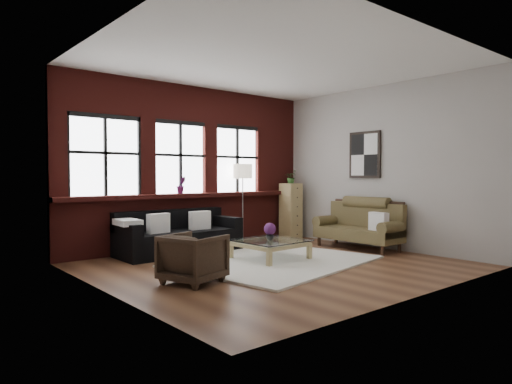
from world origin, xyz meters
TOP-DOWN VIEW (x-y plane):
  - floor at (0.00, 0.00)m, footprint 5.50×5.50m
  - ceiling at (0.00, 0.00)m, footprint 5.50×5.50m
  - wall_back at (0.00, 2.50)m, footprint 5.50×0.00m
  - wall_front at (0.00, -2.50)m, footprint 5.50×0.00m
  - wall_left at (-2.75, 0.00)m, footprint 0.00×5.00m
  - wall_right at (2.75, 0.00)m, footprint 0.00×5.00m
  - brick_backwall at (0.00, 2.44)m, footprint 5.50×0.12m
  - sill_ledge at (0.00, 2.35)m, footprint 5.50×0.30m
  - window_left at (-1.80, 2.45)m, footprint 1.38×0.10m
  - window_mid at (-0.30, 2.45)m, footprint 1.38×0.10m
  - window_right at (1.10, 2.45)m, footprint 1.38×0.10m
  - wall_poster at (2.72, 0.30)m, footprint 0.05×0.74m
  - shag_rug at (0.14, 0.17)m, footprint 3.48×2.95m
  - dark_sofa at (-0.64, 1.90)m, footprint 2.25×0.91m
  - pillow_a at (-1.12, 1.80)m, footprint 0.41×0.17m
  - pillow_b at (-0.26, 1.80)m, footprint 0.41×0.16m
  - vintage_settee at (2.30, 0.15)m, footprint 0.79×1.77m
  - pillow_settee at (2.22, -0.39)m, footprint 0.19×0.39m
  - armchair at (-1.67, -0.21)m, footprint 0.91×0.90m
  - coffee_table at (0.21, 0.36)m, footprint 1.10×1.10m
  - vase at (0.21, 0.36)m, footprint 0.18×0.18m
  - flowers at (0.21, 0.36)m, footprint 0.20×0.20m
  - drawer_chest at (2.38, 2.09)m, footprint 0.39×0.39m
  - potted_plant_top at (2.38, 2.09)m, footprint 0.33×0.31m
  - floor_lamp at (1.04, 2.16)m, footprint 0.40×0.40m
  - sill_plant at (-0.35, 2.32)m, footprint 0.21×0.18m

SIDE VIEW (x-z plane):
  - floor at x=0.00m, z-range 0.00..0.00m
  - shag_rug at x=0.14m, z-range 0.00..0.03m
  - coffee_table at x=0.21m, z-range -0.01..0.35m
  - armchair at x=-1.67m, z-range 0.00..0.66m
  - dark_sofa at x=-0.64m, z-range 0.00..0.81m
  - vase at x=0.21m, z-range 0.35..0.49m
  - vintage_settee at x=2.30m, z-range 0.00..0.94m
  - flowers at x=0.21m, z-range 0.43..0.63m
  - pillow_settee at x=2.22m, z-range 0.41..0.75m
  - pillow_a at x=-1.12m, z-range 0.43..0.77m
  - pillow_b at x=-0.26m, z-range 0.43..0.77m
  - drawer_chest at x=2.38m, z-range 0.00..1.25m
  - floor_lamp at x=1.04m, z-range 0.00..1.82m
  - sill_ledge at x=0.00m, z-range 1.00..1.08m
  - sill_plant at x=-0.35m, z-range 1.08..1.41m
  - potted_plant_top at x=2.38m, z-range 1.25..1.55m
  - wall_back at x=0.00m, z-range -1.15..4.35m
  - wall_front at x=0.00m, z-range -1.15..4.35m
  - wall_left at x=-2.75m, z-range -0.90..4.10m
  - wall_right at x=2.75m, z-range -0.90..4.10m
  - brick_backwall at x=0.00m, z-range 0.00..3.20m
  - window_left at x=-1.80m, z-range 1.00..2.50m
  - window_mid at x=-0.30m, z-range 1.00..2.50m
  - window_right at x=1.10m, z-range 1.00..2.50m
  - wall_poster at x=2.72m, z-range 1.38..2.32m
  - ceiling at x=0.00m, z-range 3.20..3.20m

